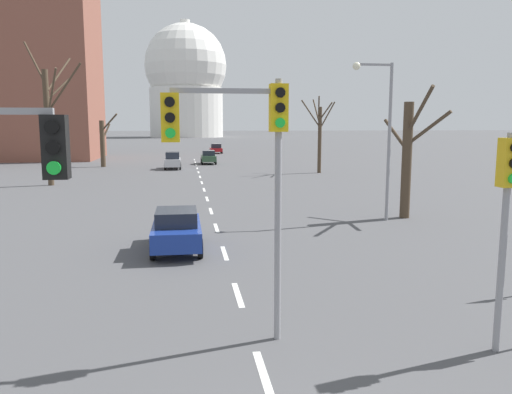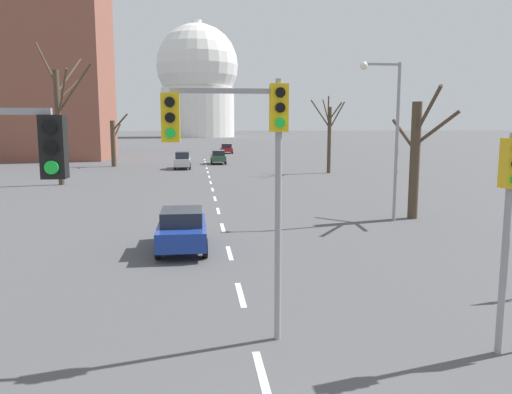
{
  "view_description": "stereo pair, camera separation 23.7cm",
  "coord_description": "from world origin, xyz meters",
  "px_view_note": "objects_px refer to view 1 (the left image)",
  "views": [
    {
      "loc": [
        -1.38,
        -4.58,
        4.59
      ],
      "look_at": [
        0.06,
        5.36,
        3.14
      ],
      "focal_mm": 35.0,
      "sensor_mm": 36.0,
      "label": 1
    },
    {
      "loc": [
        -1.15,
        -4.61,
        4.59
      ],
      "look_at": [
        0.06,
        5.36,
        3.14
      ],
      "focal_mm": 35.0,
      "sensor_mm": 36.0,
      "label": 2
    }
  ],
  "objects_px": {
    "traffic_signal_centre_tall": "(243,145)",
    "street_lamp_right": "(382,124)",
    "sedan_mid_centre": "(216,149)",
    "traffic_signal_near_right": "(506,201)",
    "sedan_far_left": "(208,157)",
    "sedan_near_right": "(173,161)",
    "sedan_near_left": "(177,229)"
  },
  "relations": [
    {
      "from": "traffic_signal_centre_tall",
      "to": "street_lamp_right",
      "type": "xyz_separation_m",
      "value": [
        8.13,
        12.6,
        0.43
      ]
    },
    {
      "from": "traffic_signal_centre_tall",
      "to": "sedan_mid_centre",
      "type": "relative_size",
      "value": 1.44
    },
    {
      "from": "sedan_near_right",
      "to": "sedan_mid_centre",
      "type": "relative_size",
      "value": 1.08
    },
    {
      "from": "traffic_signal_near_right",
      "to": "sedan_near_left",
      "type": "distance_m",
      "value": 11.64
    },
    {
      "from": "sedan_near_right",
      "to": "sedan_far_left",
      "type": "height_order",
      "value": "sedan_near_right"
    },
    {
      "from": "street_lamp_right",
      "to": "sedan_near_left",
      "type": "bearing_deg",
      "value": -155.0
    },
    {
      "from": "sedan_near_left",
      "to": "sedan_near_right",
      "type": "relative_size",
      "value": 0.97
    },
    {
      "from": "sedan_far_left",
      "to": "traffic_signal_near_right",
      "type": "bearing_deg",
      "value": -86.17
    },
    {
      "from": "traffic_signal_near_right",
      "to": "sedan_far_left",
      "type": "xyz_separation_m",
      "value": [
        -3.38,
        50.49,
        -2.29
      ]
    },
    {
      "from": "street_lamp_right",
      "to": "sedan_far_left",
      "type": "height_order",
      "value": "street_lamp_right"
    },
    {
      "from": "traffic_signal_centre_tall",
      "to": "traffic_signal_near_right",
      "type": "bearing_deg",
      "value": -13.38
    },
    {
      "from": "traffic_signal_centre_tall",
      "to": "sedan_near_right",
      "type": "height_order",
      "value": "traffic_signal_centre_tall"
    },
    {
      "from": "traffic_signal_near_right",
      "to": "sedan_near_right",
      "type": "xyz_separation_m",
      "value": [
        -7.44,
        44.2,
        -2.23
      ]
    },
    {
      "from": "street_lamp_right",
      "to": "sedan_mid_centre",
      "type": "distance_m",
      "value": 59.02
    },
    {
      "from": "sedan_mid_centre",
      "to": "sedan_far_left",
      "type": "bearing_deg",
      "value": -95.98
    },
    {
      "from": "street_lamp_right",
      "to": "traffic_signal_centre_tall",
      "type": "bearing_deg",
      "value": -122.84
    },
    {
      "from": "street_lamp_right",
      "to": "sedan_far_left",
      "type": "relative_size",
      "value": 1.93
    },
    {
      "from": "traffic_signal_centre_tall",
      "to": "sedan_near_left",
      "type": "distance_m",
      "value": 8.92
    },
    {
      "from": "traffic_signal_near_right",
      "to": "sedan_near_right",
      "type": "relative_size",
      "value": 1.08
    },
    {
      "from": "traffic_signal_centre_tall",
      "to": "sedan_near_right",
      "type": "distance_m",
      "value": 43.18
    },
    {
      "from": "sedan_near_left",
      "to": "sedan_mid_centre",
      "type": "height_order",
      "value": "sedan_mid_centre"
    },
    {
      "from": "traffic_signal_centre_tall",
      "to": "sedan_mid_centre",
      "type": "xyz_separation_m",
      "value": [
        4.01,
        71.34,
        -3.4
      ]
    },
    {
      "from": "traffic_signal_near_right",
      "to": "sedan_near_left",
      "type": "relative_size",
      "value": 1.11
    },
    {
      "from": "traffic_signal_near_right",
      "to": "street_lamp_right",
      "type": "xyz_separation_m",
      "value": [
        3.05,
        13.81,
        1.51
      ]
    },
    {
      "from": "sedan_near_right",
      "to": "traffic_signal_near_right",
      "type": "bearing_deg",
      "value": -80.45
    },
    {
      "from": "traffic_signal_near_right",
      "to": "sedan_mid_centre",
      "type": "xyz_separation_m",
      "value": [
        -1.07,
        72.55,
        -2.32
      ]
    },
    {
      "from": "traffic_signal_near_right",
      "to": "sedan_near_left",
      "type": "height_order",
      "value": "traffic_signal_near_right"
    },
    {
      "from": "sedan_near_right",
      "to": "sedan_mid_centre",
      "type": "distance_m",
      "value": 29.06
    },
    {
      "from": "traffic_signal_centre_tall",
      "to": "sedan_near_right",
      "type": "relative_size",
      "value": 1.33
    },
    {
      "from": "traffic_signal_centre_tall",
      "to": "sedan_near_left",
      "type": "bearing_deg",
      "value": 100.48
    },
    {
      "from": "traffic_signal_near_right",
      "to": "sedan_mid_centre",
      "type": "distance_m",
      "value": 72.6
    },
    {
      "from": "traffic_signal_centre_tall",
      "to": "street_lamp_right",
      "type": "relative_size",
      "value": 0.74
    }
  ]
}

